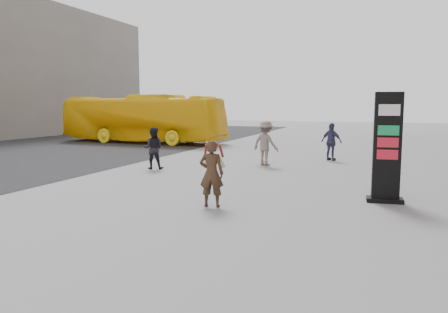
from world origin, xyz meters
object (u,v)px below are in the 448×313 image
(info_pylon, at_px, (387,148))
(pedestrian_c, at_px, (332,142))
(bus, at_px, (142,119))
(pedestrian_a, at_px, (153,148))
(pedestrian_b, at_px, (266,143))
(woman, at_px, (212,173))

(info_pylon, height_order, pedestrian_c, info_pylon)
(info_pylon, distance_m, bus, 18.86)
(pedestrian_a, bearing_deg, pedestrian_b, -165.07)
(woman, xyz_separation_m, bus, (-10.39, 14.30, 0.67))
(pedestrian_a, height_order, pedestrian_c, pedestrian_c)
(pedestrian_a, bearing_deg, info_pylon, 142.55)
(bus, bearing_deg, info_pylon, -127.86)
(info_pylon, relative_size, pedestrian_c, 1.68)
(woman, distance_m, pedestrian_a, 6.44)
(pedestrian_b, distance_m, pedestrian_c, 3.30)
(pedestrian_b, height_order, pedestrian_c, pedestrian_b)
(info_pylon, relative_size, pedestrian_b, 1.54)
(woman, height_order, pedestrian_c, pedestrian_c)
(bus, xyz_separation_m, pedestrian_a, (6.11, -9.48, -0.71))
(bus, bearing_deg, pedestrian_a, -144.02)
(info_pylon, distance_m, pedestrian_c, 7.99)
(woman, relative_size, pedestrian_b, 0.90)
(pedestrian_c, bearing_deg, bus, 1.92)
(info_pylon, bearing_deg, pedestrian_c, 100.66)
(woman, relative_size, pedestrian_c, 0.98)
(woman, xyz_separation_m, pedestrian_a, (-4.27, 4.82, -0.04))
(info_pylon, height_order, woman, info_pylon)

